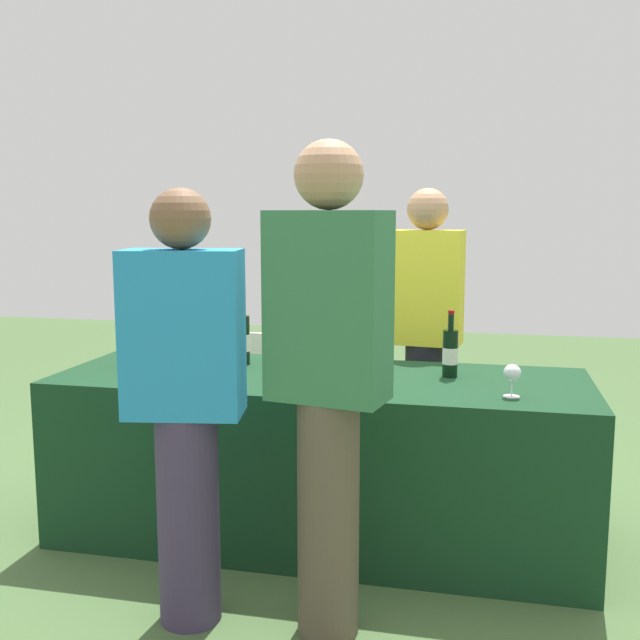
# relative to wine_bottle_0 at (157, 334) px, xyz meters

# --- Properties ---
(ground_plane) EXTENTS (12.00, 12.00, 0.00)m
(ground_plane) POSITION_rel_wine_bottle_0_xyz_m (0.88, -0.22, -0.87)
(ground_plane) COLOR #476638
(tasting_table) EXTENTS (2.35, 0.83, 0.75)m
(tasting_table) POSITION_rel_wine_bottle_0_xyz_m (0.88, -0.22, -0.50)
(tasting_table) COLOR #14381E
(tasting_table) RESTS_ON ground_plane
(wine_bottle_0) EXTENTS (0.07, 0.07, 0.32)m
(wine_bottle_0) POSITION_rel_wine_bottle_0_xyz_m (0.00, 0.00, 0.00)
(wine_bottle_0) COLOR black
(wine_bottle_0) RESTS_ON tasting_table
(wine_bottle_1) EXTENTS (0.07, 0.07, 0.32)m
(wine_bottle_1) POSITION_rel_wine_bottle_0_xyz_m (0.47, -0.06, -0.00)
(wine_bottle_1) COLOR black
(wine_bottle_1) RESTS_ON tasting_table
(wine_bottle_2) EXTENTS (0.07, 0.07, 0.29)m
(wine_bottle_2) POSITION_rel_wine_bottle_0_xyz_m (1.01, -0.14, -0.02)
(wine_bottle_2) COLOR black
(wine_bottle_2) RESTS_ON tasting_table
(wine_bottle_3) EXTENTS (0.07, 0.07, 0.30)m
(wine_bottle_3) POSITION_rel_wine_bottle_0_xyz_m (1.45, -0.11, -0.01)
(wine_bottle_3) COLOR black
(wine_bottle_3) RESTS_ON tasting_table
(wine_glass_0) EXTENTS (0.07, 0.07, 0.15)m
(wine_glass_0) POSITION_rel_wine_bottle_0_xyz_m (0.23, -0.41, -0.01)
(wine_glass_0) COLOR silver
(wine_glass_0) RESTS_ON tasting_table
(wine_glass_1) EXTENTS (0.07, 0.07, 0.14)m
(wine_glass_1) POSITION_rel_wine_bottle_0_xyz_m (0.71, -0.31, -0.02)
(wine_glass_1) COLOR silver
(wine_glass_1) RESTS_ON tasting_table
(wine_glass_2) EXTENTS (0.07, 0.07, 0.15)m
(wine_glass_2) POSITION_rel_wine_bottle_0_xyz_m (0.93, -0.34, -0.01)
(wine_glass_2) COLOR silver
(wine_glass_2) RESTS_ON tasting_table
(wine_glass_3) EXTENTS (0.07, 0.07, 0.13)m
(wine_glass_3) POSITION_rel_wine_bottle_0_xyz_m (1.70, -0.43, -0.03)
(wine_glass_3) COLOR silver
(wine_glass_3) RESTS_ON tasting_table
(ice_bucket) EXTENTS (0.23, 0.23, 0.21)m
(ice_bucket) POSITION_rel_wine_bottle_0_xyz_m (0.11, -0.19, -0.02)
(ice_bucket) COLOR silver
(ice_bucket) RESTS_ON tasting_table
(server_pouring) EXTENTS (0.39, 0.24, 1.59)m
(server_pouring) POSITION_rel_wine_bottle_0_xyz_m (1.29, 0.47, -0.00)
(server_pouring) COLOR black
(server_pouring) RESTS_ON ground_plane
(guest_0) EXTENTS (0.43, 0.28, 1.55)m
(guest_0) POSITION_rel_wine_bottle_0_xyz_m (0.58, -1.01, -0.04)
(guest_0) COLOR #3F3351
(guest_0) RESTS_ON ground_plane
(guest_1) EXTENTS (0.42, 0.28, 1.70)m
(guest_1) POSITION_rel_wine_bottle_0_xyz_m (1.08, -0.98, 0.06)
(guest_1) COLOR brown
(guest_1) RESTS_ON ground_plane
(menu_board) EXTENTS (0.44, 0.03, 0.74)m
(menu_board) POSITION_rel_wine_bottle_0_xyz_m (0.22, 0.87, -0.50)
(menu_board) COLOR white
(menu_board) RESTS_ON ground_plane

